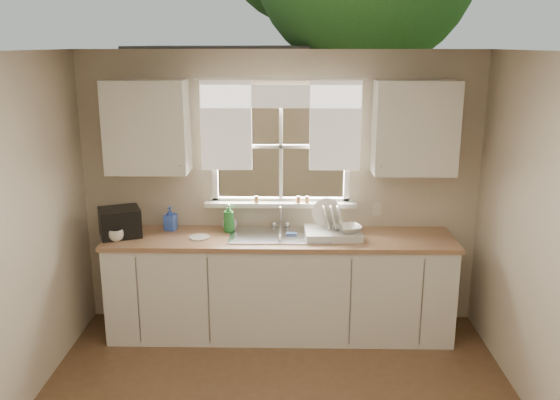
{
  "coord_description": "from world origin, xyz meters",
  "views": [
    {
      "loc": [
        0.09,
        -3.24,
        2.55
      ],
      "look_at": [
        0.0,
        1.65,
        1.25
      ],
      "focal_mm": 38.0,
      "sensor_mm": 36.0,
      "label": 1
    }
  ],
  "objects_px": {
    "dish_rack": "(332,230)",
    "cup": "(116,235)",
    "soap_bottle_a": "(229,218)",
    "black_appliance": "(120,222)"
  },
  "relations": [
    {
      "from": "dish_rack",
      "to": "black_appliance",
      "type": "height_order",
      "value": "dish_rack"
    },
    {
      "from": "dish_rack",
      "to": "soap_bottle_a",
      "type": "relative_size",
      "value": 1.91
    },
    {
      "from": "dish_rack",
      "to": "cup",
      "type": "relative_size",
      "value": 3.84
    },
    {
      "from": "cup",
      "to": "soap_bottle_a",
      "type": "bearing_deg",
      "value": -4.06
    },
    {
      "from": "soap_bottle_a",
      "to": "cup",
      "type": "relative_size",
      "value": 2.01
    },
    {
      "from": "black_appliance",
      "to": "soap_bottle_a",
      "type": "bearing_deg",
      "value": -14.24
    },
    {
      "from": "dish_rack",
      "to": "black_appliance",
      "type": "distance_m",
      "value": 1.86
    },
    {
      "from": "cup",
      "to": "black_appliance",
      "type": "height_order",
      "value": "black_appliance"
    },
    {
      "from": "dish_rack",
      "to": "soap_bottle_a",
      "type": "bearing_deg",
      "value": 172.7
    },
    {
      "from": "soap_bottle_a",
      "to": "cup",
      "type": "height_order",
      "value": "soap_bottle_a"
    }
  ]
}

